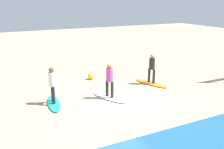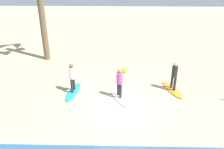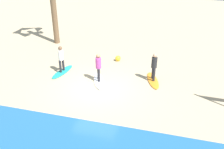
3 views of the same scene
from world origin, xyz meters
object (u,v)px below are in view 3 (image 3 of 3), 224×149
beach_ball (118,58)px  surfboard_teal (62,72)px  surfer_orange (154,65)px  surfer_teal (61,57)px  surfboard_orange (153,80)px  surfboard_white (99,81)px  surfer_white (98,65)px

beach_ball → surfboard_teal: bearing=42.4°
beach_ball → surfer_orange: bearing=139.4°
surfer_teal → surfboard_orange: bearing=-176.4°
surfboard_white → beach_ball: bearing=151.6°
surfer_white → surfer_teal: bearing=-11.7°
surfboard_white → surfboard_teal: 2.63m
surfboard_white → surfer_orange: bearing=84.1°
surfer_orange → beach_ball: (2.69, -2.31, -0.85)m
surfer_white → surfer_orange: bearing=-163.7°
surfboard_orange → surfboard_white: 3.17m
surfer_white → surfer_teal: same height
surfer_teal → beach_ball: surfer_teal is taller
surfboard_white → surfboard_teal: bearing=-123.9°
surfboard_orange → surfer_teal: size_ratio=1.28×
surfboard_teal → beach_ball: 3.96m
surfboard_orange → surfboard_teal: (5.61, 0.36, 0.00)m
surfboard_white → surfboard_teal: same height
surfer_orange → surfboard_orange: bearing=-90.0°
surfer_orange → surfboard_teal: size_ratio=0.78×
surfer_orange → surfboard_white: bearing=16.3°
surfer_orange → surfer_white: same height
surfboard_white → surfer_teal: surfer_teal is taller
surfer_white → surfboard_teal: bearing=-11.7°
surfboard_teal → surfer_teal: size_ratio=1.28×
surfboard_teal → beach_ball: (-2.92, -2.66, 0.15)m
surfboard_orange → surfer_orange: 0.99m
surfboard_teal → surfer_teal: surfer_teal is taller
surfboard_white → beach_ball: (-0.35, -3.20, 0.15)m
surfboard_orange → surfboard_teal: size_ratio=1.00×
surfboard_white → surfboard_orange: bearing=84.1°
surfer_teal → surfer_white: bearing=168.3°
surfboard_white → surfer_white: bearing=67.8°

